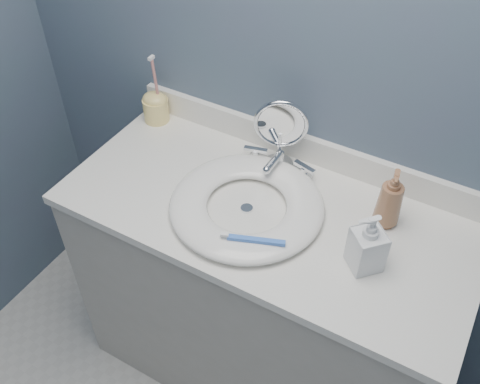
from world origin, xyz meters
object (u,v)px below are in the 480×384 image
Objects in this scene: soap_bottle_clear at (368,242)px; toothbrush_holder at (156,106)px; makeup_mirror at (281,132)px; soap_bottle_amber at (391,198)px.

toothbrush_holder is at bearing -153.03° from soap_bottle_clear.
toothbrush_holder reaches higher than makeup_mirror.
makeup_mirror is 0.38m from soap_bottle_amber.
makeup_mirror reaches higher than soap_bottle_clear.
toothbrush_holder reaches higher than soap_bottle_clear.
makeup_mirror is 0.45m from soap_bottle_clear.
soap_bottle_clear is at bearing -100.95° from soap_bottle_amber.
makeup_mirror reaches higher than soap_bottle_amber.
toothbrush_holder is at bearing 163.33° from soap_bottle_amber.
soap_bottle_clear is 0.70× the size of toothbrush_holder.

